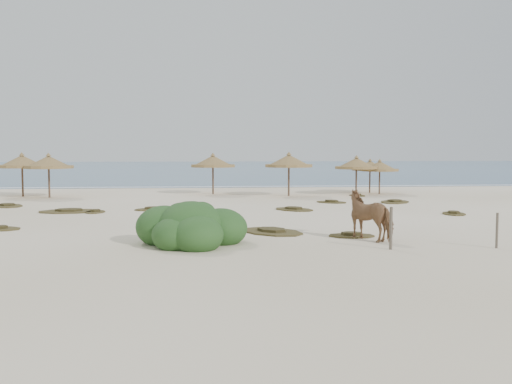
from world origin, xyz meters
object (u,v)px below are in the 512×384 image
(palapa_1, at_px, (49,163))
(horse, at_px, (372,215))
(palapa_0, at_px, (22,162))
(bush, at_px, (191,228))

(palapa_1, distance_m, horse, 24.87)
(palapa_0, relative_size, palapa_1, 0.98)
(bush, bearing_deg, palapa_0, 119.88)
(palapa_0, bearing_deg, horse, -47.86)
(horse, relative_size, bush, 0.54)
(palapa_0, xyz_separation_m, horse, (17.98, -19.88, -1.44))
(palapa_0, height_order, horse, palapa_0)
(bush, bearing_deg, palapa_1, 116.57)
(palapa_1, xyz_separation_m, bush, (9.73, -19.45, -1.74))
(horse, xyz_separation_m, bush, (-6.29, -0.48, -0.31))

